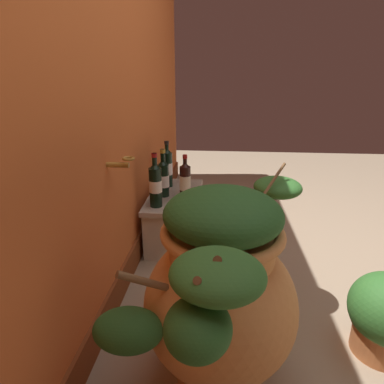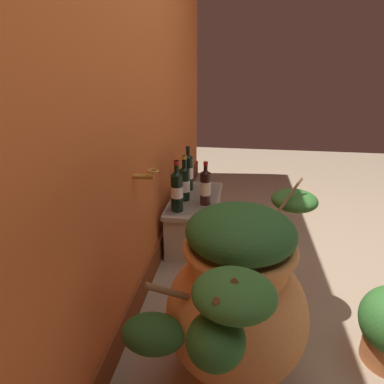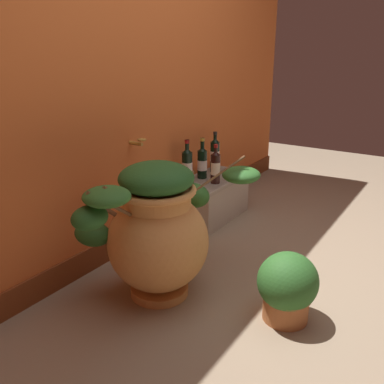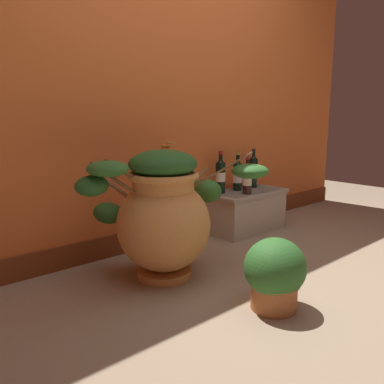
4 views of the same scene
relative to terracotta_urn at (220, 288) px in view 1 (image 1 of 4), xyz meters
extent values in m
plane|color=gray|center=(0.47, -0.59, -0.39)|extent=(7.00, 7.00, 0.00)
cube|color=#D6662D|center=(0.47, 0.61, 0.91)|extent=(4.40, 0.20, 2.60)
cube|color=brown|center=(0.47, 0.51, -0.32)|extent=(4.40, 0.02, 0.15)
cylinder|color=#B28433|center=(0.39, 0.46, 0.33)|extent=(0.02, 0.10, 0.02)
torus|color=#B28433|center=(0.39, 0.41, 0.36)|extent=(0.06, 0.06, 0.01)
cylinder|color=#D68E4C|center=(0.00, 0.00, -0.37)|extent=(0.32, 0.32, 0.05)
ellipsoid|color=#D68E4C|center=(0.00, 0.00, -0.07)|extent=(0.55, 0.55, 0.54)
cylinder|color=#D68E4C|center=(0.00, 0.00, 0.17)|extent=(0.36, 0.36, 0.10)
torus|color=#D68E4C|center=(0.00, 0.00, 0.22)|extent=(0.41, 0.41, 0.04)
cylinder|color=brown|center=(0.27, 0.01, 0.17)|extent=(0.20, 0.02, 0.13)
ellipsoid|color=#2D6628|center=(0.35, 0.01, 0.08)|extent=(0.16, 0.22, 0.15)
cylinder|color=brown|center=(0.31, -0.17, 0.24)|extent=(0.30, 0.21, 0.21)
ellipsoid|color=#2D6628|center=(0.46, -0.25, 0.23)|extent=(0.23, 0.22, 0.09)
cylinder|color=brown|center=(-0.30, 0.04, 0.23)|extent=(0.24, 0.05, 0.19)
ellipsoid|color=#235623|center=(-0.42, 0.05, 0.20)|extent=(0.18, 0.15, 0.11)
cylinder|color=brown|center=(-0.16, 0.21, 0.12)|extent=(0.11, 0.18, 0.14)
ellipsoid|color=#235623|center=(-0.21, 0.28, -0.02)|extent=(0.16, 0.22, 0.12)
cylinder|color=brown|center=(-0.27, 0.01, 0.27)|extent=(0.19, 0.03, 0.13)
ellipsoid|color=#2D6628|center=(-0.35, 0.01, 0.29)|extent=(0.22, 0.22, 0.08)
ellipsoid|color=#235623|center=(0.00, 0.00, 0.29)|extent=(0.39, 0.39, 0.16)
cube|color=beige|center=(1.10, 0.31, -0.22)|extent=(0.65, 0.32, 0.34)
cube|color=#AEA592|center=(1.10, 0.31, -0.07)|extent=(0.69, 0.34, 0.03)
cylinder|color=black|center=(1.26, 0.39, 0.07)|extent=(0.07, 0.07, 0.25)
cone|color=black|center=(1.26, 0.39, 0.20)|extent=(0.07, 0.07, 0.04)
cylinder|color=black|center=(1.26, 0.39, 0.23)|extent=(0.03, 0.03, 0.08)
cylinder|color=black|center=(1.26, 0.39, 0.26)|extent=(0.03, 0.03, 0.02)
cylinder|color=silver|center=(1.26, 0.39, 0.08)|extent=(0.08, 0.08, 0.08)
cylinder|color=black|center=(1.01, 0.23, 0.05)|extent=(0.07, 0.07, 0.22)
cone|color=black|center=(1.01, 0.23, 0.18)|extent=(0.07, 0.07, 0.04)
cylinder|color=black|center=(1.01, 0.23, 0.20)|extent=(0.03, 0.03, 0.08)
cylinder|color=maroon|center=(1.01, 0.23, 0.23)|extent=(0.03, 0.03, 0.02)
cylinder|color=beige|center=(1.01, 0.23, 0.06)|extent=(0.07, 0.07, 0.09)
cylinder|color=black|center=(1.06, 0.38, 0.05)|extent=(0.07, 0.07, 0.22)
cone|color=black|center=(1.06, 0.38, 0.17)|extent=(0.07, 0.07, 0.04)
cylinder|color=black|center=(1.06, 0.38, 0.21)|extent=(0.03, 0.03, 0.10)
cylinder|color=#B7932D|center=(1.06, 0.38, 0.25)|extent=(0.04, 0.04, 0.02)
cylinder|color=silver|center=(1.06, 0.38, 0.05)|extent=(0.08, 0.08, 0.08)
cylinder|color=black|center=(0.88, 0.40, 0.06)|extent=(0.08, 0.08, 0.24)
cone|color=black|center=(0.88, 0.40, 0.20)|extent=(0.08, 0.08, 0.04)
cylinder|color=black|center=(0.88, 0.40, 0.23)|extent=(0.03, 0.03, 0.09)
cylinder|color=maroon|center=(0.88, 0.40, 0.27)|extent=(0.03, 0.03, 0.02)
cylinder|color=white|center=(0.88, 0.40, 0.07)|extent=(0.08, 0.08, 0.07)
cylinder|color=#B26638|center=(0.16, -0.68, -0.32)|extent=(0.23, 0.23, 0.15)
torus|color=#A45D33|center=(0.16, -0.68, -0.26)|extent=(0.25, 0.25, 0.02)
camera|label=1|loc=(-0.98, 0.01, 0.71)|focal=30.75mm
camera|label=2|loc=(-1.06, 0.02, 0.84)|focal=31.23mm
camera|label=3|loc=(-1.62, -1.28, 0.93)|focal=39.34mm
camera|label=4|loc=(-1.36, -1.78, 0.56)|focal=37.11mm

